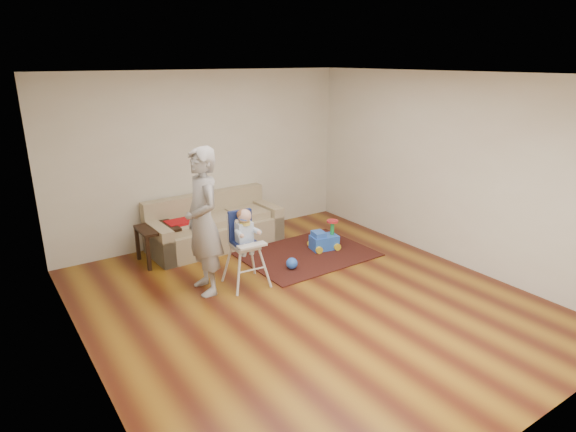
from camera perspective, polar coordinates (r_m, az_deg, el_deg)
ground at (r=6.05m, az=2.16°, el=-10.02°), size 5.50×5.50×0.00m
room_envelope at (r=5.85m, az=-0.70°, el=8.49°), size 5.04×5.52×2.72m
sofa at (r=7.67m, az=-8.63°, el=-0.71°), size 2.10×0.91×0.80m
side_table at (r=7.31m, az=-15.07°, el=-3.23°), size 0.54×0.54×0.54m
area_rug at (r=7.39m, az=2.29°, el=-4.53°), size 1.92×1.46×0.02m
ride_on_toy at (r=7.51m, az=4.32°, el=-2.26°), size 0.46×0.37×0.46m
toy_ball at (r=6.84m, az=0.46°, el=-5.63°), size 0.16×0.16×0.16m
high_chair at (r=6.28m, az=-5.08°, el=-3.89°), size 0.52×0.52×1.05m
adult at (r=6.04m, az=-10.03°, el=-0.69°), size 0.50×0.71×1.87m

